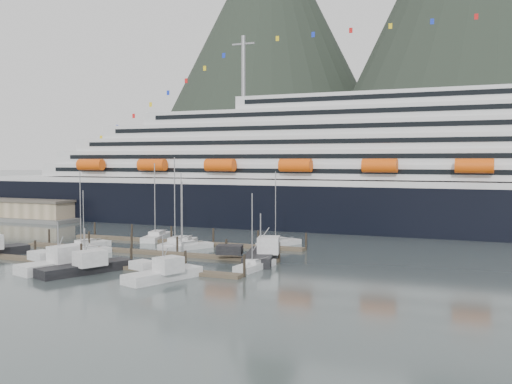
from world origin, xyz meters
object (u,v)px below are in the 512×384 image
sailboat_h (255,266)px  trawler_d (162,273)px  sailboat_g (279,244)px  sailboat_a (88,252)px  sailboat_c (177,244)px  sailboat_f (184,244)px  trawler_c (85,267)px  trawler_b (58,264)px  sailboat_e (157,237)px  warehouse (16,210)px  sailboat_d (186,247)px  sailboat_b (85,245)px  trawler_e (260,255)px  cruise_ship (407,176)px

sailboat_h → trawler_d: bearing=151.9°
sailboat_g → sailboat_a: bearing=151.2°
sailboat_c → sailboat_f: 1.33m
sailboat_c → trawler_c: bearing=174.2°
sailboat_f → trawler_b: (-4.29, -27.81, 0.51)m
sailboat_e → trawler_d: (22.23, -33.57, 0.41)m
warehouse → trawler_d: (82.04, -56.96, -1.39)m
sailboat_d → sailboat_b: bearing=130.5°
warehouse → trawler_d: 99.89m
sailboat_g → trawler_c: (-15.40, -34.94, 0.46)m
sailboat_a → trawler_e: size_ratio=0.83×
sailboat_e → sailboat_h: 37.09m
warehouse → trawler_b: bearing=-41.3°
sailboat_a → sailboat_e: size_ratio=0.71×
warehouse → trawler_e: (88.30, -39.22, -1.24)m
sailboat_d → sailboat_e: (-11.83, 9.19, 0.04)m
sailboat_f → trawler_e: size_ratio=0.93×
cruise_ship → trawler_d: 73.56m
warehouse → sailboat_h: (90.00, -44.94, -1.84)m
trawler_c → trawler_d: 12.53m
trawler_d → sailboat_e: bearing=52.1°
sailboat_e → trawler_d: sailboat_e is taller
sailboat_g → trawler_b: size_ratio=1.14×
sailboat_e → sailboat_h: size_ratio=1.38×
cruise_ship → trawler_b: bearing=-118.0°
cruise_ship → trawler_d: bearing=-106.0°
sailboat_b → trawler_c: 24.68m
sailboat_d → trawler_c: (-2.13, -24.36, 0.47)m
cruise_ship → sailboat_c: 55.93m
trawler_b → trawler_d: trawler_b is taller
cruise_ship → sailboat_a: bearing=-127.3°
sailboat_e → sailboat_g: (25.11, 1.38, -0.03)m
cruise_ship → trawler_b: cruise_ship is taller
warehouse → sailboat_g: bearing=-14.5°
sailboat_d → trawler_c: sailboat_d is taller
sailboat_d → sailboat_f: size_ratio=1.12×
sailboat_a → sailboat_f: (9.95, 14.22, 0.04)m
sailboat_f → trawler_b: size_ratio=1.01×
cruise_ship → sailboat_h: (-12.03, -57.88, -11.64)m
warehouse → sailboat_c: 74.95m
sailboat_b → sailboat_g: (30.87, 15.71, -0.00)m
trawler_e → sailboat_a: bearing=81.9°
sailboat_e → trawler_e: sailboat_e is taller
sailboat_h → warehouse: bearing=68.8°
sailboat_c → sailboat_d: sailboat_c is taller
sailboat_c → sailboat_h: bearing=-132.2°
trawler_b → trawler_d: 17.19m
cruise_ship → trawler_e: bearing=-104.7°
cruise_ship → trawler_c: cruise_ship is taller
cruise_ship → trawler_b: 79.94m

